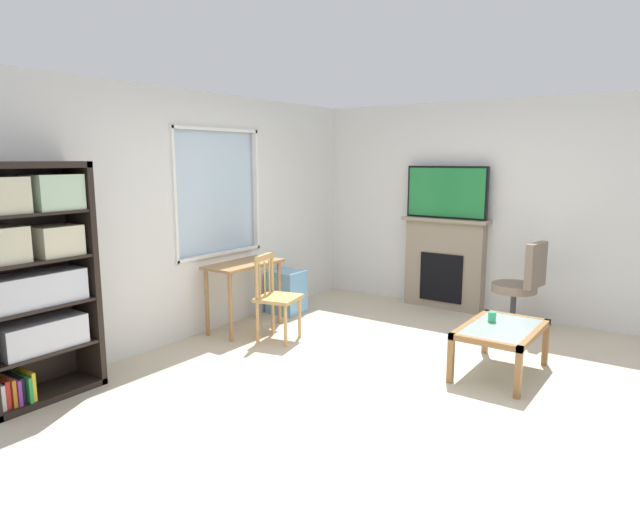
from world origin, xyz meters
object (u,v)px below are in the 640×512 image
plastic_drawer_unit (286,292)px  office_chair (522,282)px  bookshelf (31,274)px  tv (447,192)px  fireplace (444,263)px  sippy_cup (492,317)px  wooden_chair (275,296)px  coffee_table (501,333)px  desk_under_window (244,275)px

plastic_drawer_unit → office_chair: bearing=-71.7°
bookshelf → tv: (4.36, -1.56, 0.47)m
bookshelf → fireplace: bearing=-19.5°
fireplace → sippy_cup: bearing=-145.8°
fireplace → tv: tv is taller
wooden_chair → plastic_drawer_unit: 1.07m
plastic_drawer_unit → tv: size_ratio=0.51×
fireplace → coffee_table: (-1.80, -1.28, -0.21)m
plastic_drawer_unit → fireplace: size_ratio=0.46×
bookshelf → plastic_drawer_unit: (3.06, -0.06, -0.74)m
fireplace → sippy_cup: (-1.71, -1.16, -0.10)m
desk_under_window → tv: size_ratio=0.87×
bookshelf → plastic_drawer_unit: size_ratio=3.55×
plastic_drawer_unit → fireplace: (1.32, -1.50, 0.31)m
plastic_drawer_unit → office_chair: office_chair is taller
wooden_chair → sippy_cup: wooden_chair is taller
tv → sippy_cup: tv is taller
bookshelf → sippy_cup: bookshelf is taller
coffee_table → sippy_cup: bearing=52.2°
bookshelf → wooden_chair: bookshelf is taller
wooden_chair → coffee_table: wooden_chair is taller
tv → bookshelf: bearing=160.4°
wooden_chair → tv: bearing=-23.1°
sippy_cup → fireplace: bearing=34.2°
desk_under_window → fireplace: fireplace is taller
fireplace → office_chair: 1.18m
coffee_table → sippy_cup: (0.09, 0.12, 0.11)m
tv → sippy_cup: size_ratio=11.44×
bookshelf → desk_under_window: bookshelf is taller
plastic_drawer_unit → tv: bearing=-49.0°
plastic_drawer_unit → office_chair: (0.85, -2.58, 0.29)m
desk_under_window → tv: tv is taller
plastic_drawer_unit → fireplace: 2.02m
desk_under_window → wooden_chair: size_ratio=0.99×
plastic_drawer_unit → sippy_cup: bearing=-98.3°
desk_under_window → tv: bearing=-34.5°
office_chair → coffee_table: 1.36m
coffee_table → desk_under_window: bearing=96.8°
fireplace → coffee_table: 2.22m
desk_under_window → plastic_drawer_unit: (0.80, 0.05, -0.36)m
tv → sippy_cup: 2.28m
bookshelf → office_chair: bearing=-34.0°
desk_under_window → fireplace: (2.12, -1.45, -0.04)m
bookshelf → fireplace: bookshelf is taller
wooden_chair → sippy_cup: 2.16m
coffee_table → bookshelf: bearing=132.3°
office_chair → tv: bearing=67.6°
plastic_drawer_unit → fireplace: fireplace is taller
office_chair → coffee_table: (-1.33, -0.19, -0.19)m
wooden_chair → fireplace: 2.40m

